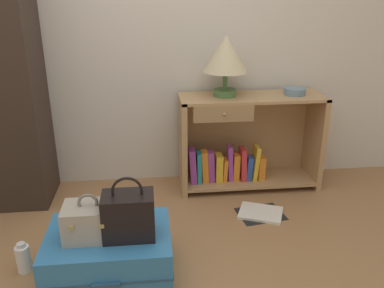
{
  "coord_description": "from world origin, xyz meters",
  "views": [
    {
      "loc": [
        -0.0,
        -1.67,
        1.49
      ],
      "look_at": [
        0.27,
        0.78,
        0.55
      ],
      "focal_mm": 37.83,
      "sensor_mm": 36.0,
      "label": 1
    }
  ],
  "objects": [
    {
      "name": "open_book_on_floor",
      "position": [
        0.76,
        0.76,
        0.01
      ],
      "size": [
        0.36,
        0.33,
        0.02
      ],
      "color": "white",
      "rests_on": "ground_plane"
    },
    {
      "name": "suitcase_large",
      "position": [
        -0.24,
        0.22,
        0.14
      ],
      "size": [
        0.67,
        0.52,
        0.27
      ],
      "color": "teal",
      "rests_on": "ground_plane"
    },
    {
      "name": "handbag",
      "position": [
        -0.13,
        0.18,
        0.4
      ],
      "size": [
        0.27,
        0.17,
        0.34
      ],
      "color": "black",
      "rests_on": "suitcase_large"
    },
    {
      "name": "back_wall",
      "position": [
        0.0,
        1.5,
        1.3
      ],
      "size": [
        6.4,
        0.1,
        2.6
      ],
      "primitive_type": "cube",
      "color": "beige",
      "rests_on": "ground_plane"
    },
    {
      "name": "bookshelf",
      "position": [
        0.73,
        1.25,
        0.35
      ],
      "size": [
        1.1,
        0.39,
        0.74
      ],
      "color": "tan",
      "rests_on": "ground_plane"
    },
    {
      "name": "bottle",
      "position": [
        -0.73,
        0.31,
        0.08
      ],
      "size": [
        0.08,
        0.08,
        0.18
      ],
      "color": "white",
      "rests_on": "ground_plane"
    },
    {
      "name": "bowl",
      "position": [
        1.11,
        1.24,
        0.77
      ],
      "size": [
        0.16,
        0.16,
        0.05
      ],
      "primitive_type": "cylinder",
      "color": "slate",
      "rests_on": "bookshelf"
    },
    {
      "name": "train_case",
      "position": [
        -0.33,
        0.2,
        0.37
      ],
      "size": [
        0.27,
        0.21,
        0.25
      ],
      "color": "#A89E8E",
      "rests_on": "suitcase_large"
    },
    {
      "name": "table_lamp",
      "position": [
        0.57,
        1.25,
        1.04
      ],
      "size": [
        0.33,
        0.33,
        0.45
      ],
      "color": "#4C7542",
      "rests_on": "bookshelf"
    }
  ]
}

